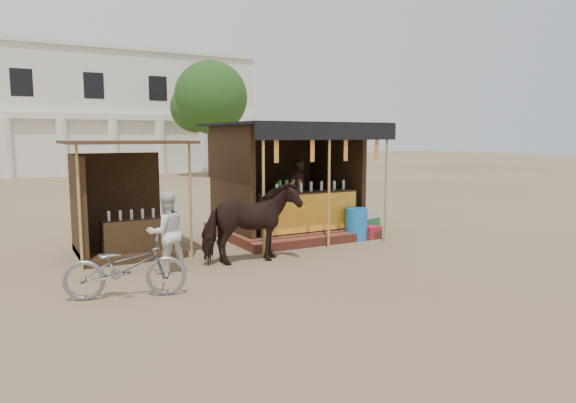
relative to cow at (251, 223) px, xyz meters
The scene contains 11 objects.
ground 1.75m from the cow, 46.55° to the right, with size 120.00×120.00×0.00m, color #846B4C.
main_stall 3.06m from the cow, 46.65° to the left, with size 3.60×3.61×2.78m.
secondary_stall 2.96m from the cow, 134.88° to the left, with size 2.40×2.40×2.38m.
cow is the anchor object (origin of this frame).
motorbike 2.81m from the cow, 158.48° to the right, with size 0.64×1.83×0.96m, color gray.
bystander 1.63m from the cow, behind, with size 0.72×0.56×1.49m, color silver.
blue_barrel 3.31m from the cow, 15.24° to the left, with size 0.53×0.53×0.77m, color blue.
red_crate 3.73m from the cow, 13.58° to the left, with size 0.42×0.43×0.30m, color maroon.
cooler 4.25m from the cow, 20.35° to the left, with size 0.74×0.61×0.46m.
background_building 29.00m from the cow, 91.84° to the left, with size 26.00×7.45×8.18m.
tree 22.44m from the cow, 71.85° to the left, with size 4.50×4.40×7.00m.
Camera 1 is at (-5.21, -7.79, 2.47)m, focal length 32.00 mm.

